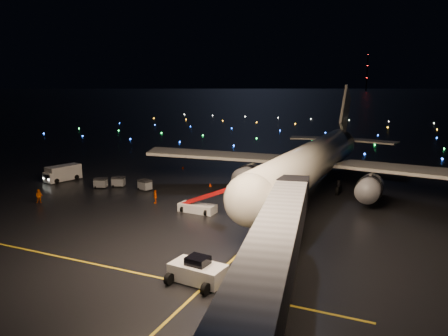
{
  "coord_description": "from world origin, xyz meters",
  "views": [
    {
      "loc": [
        26.61,
        -38.57,
        16.0
      ],
      "look_at": [
        3.94,
        12.0,
        5.0
      ],
      "focal_mm": 35.0,
      "sensor_mm": 36.0,
      "label": 1
    }
  ],
  "objects": [
    {
      "name": "safety_cone_3",
      "position": [
        -13.02,
        31.09,
        0.27
      ],
      "size": [
        0.59,
        0.59,
        0.55
      ],
      "primitive_type": "cone",
      "rotation": [
        0.0,
        0.0,
        -0.26
      ],
      "color": "#FA3302",
      "rests_on": "ground"
    },
    {
      "name": "taxiway_lights",
      "position": [
        0.0,
        106.0,
        0.18
      ],
      "size": [
        164.0,
        92.0,
        0.36
      ],
      "primitive_type": null,
      "color": "black",
      "rests_on": "ground"
    },
    {
      "name": "lane_cross",
      "position": [
        -5.0,
        -10.0,
        0.01
      ],
      "size": [
        60.0,
        0.25,
        0.02
      ],
      "primitive_type": "cube",
      "color": "gold",
      "rests_on": "ground"
    },
    {
      "name": "baggage_cart_2",
      "position": [
        -15.22,
        14.77,
        0.79
      ],
      "size": [
        2.17,
        1.83,
        1.57
      ],
      "primitive_type": "cube",
      "rotation": [
        0.0,
        0.0,
        0.33
      ],
      "color": "slate",
      "rests_on": "ground"
    },
    {
      "name": "safety_cone_1",
      "position": [
        -1.02,
        26.73,
        0.23
      ],
      "size": [
        0.46,
        0.46,
        0.46
      ],
      "primitive_type": "cone",
      "rotation": [
        0.0,
        0.0,
        0.16
      ],
      "color": "#FA3302",
      "rests_on": "ground"
    },
    {
      "name": "crew_b",
      "position": [
        -19.05,
        2.83,
        0.95
      ],
      "size": [
        1.16,
        1.11,
        1.89
      ],
      "primitive_type": "imported",
      "rotation": [
        0.0,
        0.0,
        0.6
      ],
      "color": "#E85700",
      "rests_on": "ground"
    },
    {
      "name": "belt_loader",
      "position": [
        2.17,
        7.85,
        1.67
      ],
      "size": [
        6.98,
        2.17,
        3.35
      ],
      "primitive_type": null,
      "rotation": [
        0.0,
        0.0,
        -0.04
      ],
      "color": "silver",
      "rests_on": "ground"
    },
    {
      "name": "baggage_cart_0",
      "position": [
        -10.19,
        14.51,
        0.8
      ],
      "size": [
        2.17,
        1.78,
        1.59
      ],
      "primitive_type": "cube",
      "rotation": [
        0.0,
        0.0,
        -0.28
      ],
      "color": "slate",
      "rests_on": "ground"
    },
    {
      "name": "baggage_cart_1",
      "position": [
        -17.2,
        12.98,
        0.77
      ],
      "size": [
        2.13,
        1.8,
        1.54
      ],
      "primitive_type": "cube",
      "rotation": [
        0.0,
        0.0,
        0.34
      ],
      "color": "slate",
      "rests_on": "ground"
    },
    {
      "name": "lane_centre",
      "position": [
        12.0,
        15.0,
        0.01
      ],
      "size": [
        0.25,
        80.0,
        0.02
      ],
      "primitive_type": "cube",
      "color": "gold",
      "rests_on": "ground"
    },
    {
      "name": "radio_mast",
      "position": [
        -60.0,
        740.0,
        32.0
      ],
      "size": [
        1.8,
        1.8,
        64.0
      ],
      "primitive_type": "cylinder",
      "color": "black",
      "rests_on": "ground"
    },
    {
      "name": "crew_c",
      "position": [
        -4.85,
        9.13,
        0.9
      ],
      "size": [
        0.96,
        1.11,
        1.79
      ],
      "primitive_type": "imported",
      "rotation": [
        0.0,
        0.0,
        -0.97
      ],
      "color": "#E85700",
      "rests_on": "ground"
    },
    {
      "name": "airliner",
      "position": [
        12.92,
        25.6,
        7.67
      ],
      "size": [
        55.46,
        52.82,
        15.34
      ],
      "primitive_type": null,
      "rotation": [
        0.0,
        0.0,
        -0.03
      ],
      "color": "white",
      "rests_on": "ground"
    },
    {
      "name": "ground",
      "position": [
        0.0,
        300.0,
        0.0
      ],
      "size": [
        2000.0,
        2000.0,
        0.0
      ],
      "primitive_type": "plane",
      "color": "black",
      "rests_on": "ground"
    },
    {
      "name": "safety_cone_0",
      "position": [
        3.81,
        17.59,
        0.24
      ],
      "size": [
        0.51,
        0.51,
        0.48
      ],
      "primitive_type": "cone",
      "rotation": [
        0.0,
        0.0,
        0.26
      ],
      "color": "#FA3302",
      "rests_on": "ground"
    },
    {
      "name": "pushback_tug",
      "position": [
        11.16,
        -9.29,
        1.07
      ],
      "size": [
        4.72,
        2.79,
        2.15
      ],
      "primitive_type": "cube",
      "rotation": [
        0.0,
        0.0,
        -0.1
      ],
      "color": "silver",
      "rests_on": "ground"
    },
    {
      "name": "service_truck",
      "position": [
        -26.07,
        14.57,
        1.28
      ],
      "size": [
        3.76,
        7.25,
        2.55
      ],
      "primitive_type": "cube",
      "rotation": [
        0.0,
        0.0,
        -0.24
      ],
      "color": "silver",
      "rests_on": "ground"
    },
    {
      "name": "safety_cone_2",
      "position": [
        -2.3,
        20.73,
        0.25
      ],
      "size": [
        0.54,
        0.54,
        0.5
      ],
      "primitive_type": "cone",
      "rotation": [
        0.0,
        0.0,
        -0.25
      ],
      "color": "#FA3302",
      "rests_on": "ground"
    }
  ]
}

